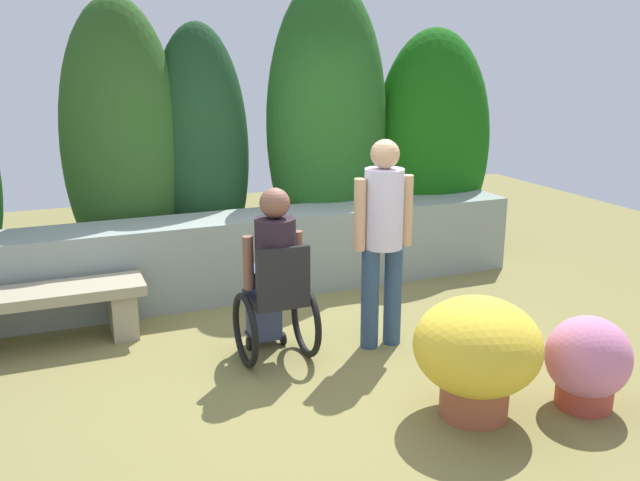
% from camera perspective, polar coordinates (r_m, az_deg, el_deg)
% --- Properties ---
extents(ground_plane, '(12.54, 12.54, 0.00)m').
position_cam_1_polar(ground_plane, '(5.34, -0.50, -9.68)').
color(ground_plane, olive).
extents(stone_retaining_wall, '(5.45, 0.59, 0.77)m').
position_cam_1_polar(stone_retaining_wall, '(6.63, -5.70, -1.13)').
color(stone_retaining_wall, gray).
rests_on(stone_retaining_wall, ground).
extents(hedge_backdrop, '(6.23, 1.08, 3.01)m').
position_cam_1_polar(hedge_backdrop, '(7.11, -5.65, 7.81)').
color(hedge_backdrop, '#0E3D12').
rests_on(hedge_backdrop, ground).
extents(stone_bench, '(1.67, 0.44, 0.47)m').
position_cam_1_polar(stone_bench, '(5.86, -22.44, -5.26)').
color(stone_bench, gray).
rests_on(stone_bench, ground).
extents(person_in_wheelchair, '(0.53, 0.66, 1.33)m').
position_cam_1_polar(person_in_wheelchair, '(5.12, -3.85, -3.33)').
color(person_in_wheelchair, black).
rests_on(person_in_wheelchair, ground).
extents(person_standing_companion, '(0.49, 0.30, 1.64)m').
position_cam_1_polar(person_standing_companion, '(5.28, 5.24, 0.81)').
color(person_standing_companion, navy).
rests_on(person_standing_companion, ground).
extents(flower_pot_purple_near, '(0.81, 0.81, 0.79)m').
position_cam_1_polar(flower_pot_purple_near, '(4.50, 12.85, -9.03)').
color(flower_pot_purple_near, '#A35437').
rests_on(flower_pot_purple_near, ground).
extents(flower_pot_terracotta_by_wall, '(0.54, 0.54, 0.62)m').
position_cam_1_polar(flower_pot_terracotta_by_wall, '(4.87, 21.24, -9.42)').
color(flower_pot_terracotta_by_wall, '#AD4135').
rests_on(flower_pot_terracotta_by_wall, ground).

